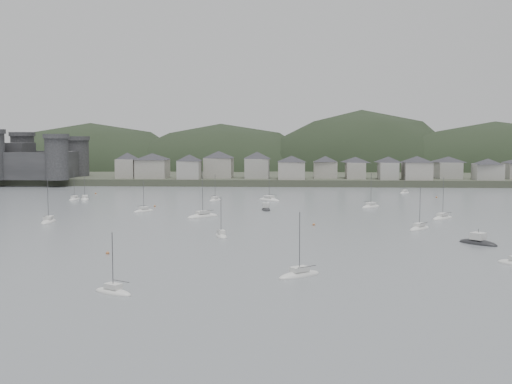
{
  "coord_description": "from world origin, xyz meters",
  "views": [
    {
      "loc": [
        10.39,
        -105.7,
        21.59
      ],
      "look_at": [
        0.0,
        75.0,
        6.0
      ],
      "focal_mm": 44.81,
      "sensor_mm": 36.0,
      "label": 1
    }
  ],
  "objects": [
    {
      "name": "far_shore_land",
      "position": [
        0.0,
        295.0,
        1.5
      ],
      "size": [
        900.0,
        250.0,
        3.0
      ],
      "primitive_type": "cube",
      "color": "#383D2D",
      "rests_on": "ground"
    },
    {
      "name": "mooring_buoys",
      "position": [
        -0.91,
        60.85,
        0.15
      ],
      "size": [
        157.31,
        155.08,
        0.7
      ],
      "color": "#B66C3C",
      "rests_on": "ground"
    },
    {
      "name": "waterfront_town",
      "position": [
        50.59,
        183.34,
        8.66
      ],
      "size": [
        451.48,
        28.46,
        12.92
      ],
      "color": "#9C998F",
      "rests_on": "far_shore_land"
    },
    {
      "name": "moored_fleet",
      "position": [
        -7.56,
        58.35,
        0.18
      ],
      "size": [
        258.54,
        168.22,
        13.52
      ],
      "color": "silver",
      "rests_on": "ground"
    },
    {
      "name": "castle",
      "position": [
        -120.0,
        179.8,
        10.96
      ],
      "size": [
        66.0,
        43.0,
        20.0
      ],
      "color": "#2F2F31",
      "rests_on": "far_shore_land"
    },
    {
      "name": "sailboat_lead",
      "position": [
        -32.76,
        76.32,
        0.18
      ],
      "size": [
        6.2,
        6.97,
        9.74
      ],
      "rotation": [
        0.0,
        0.0,
        2.47
      ],
      "color": "silver",
      "rests_on": "ground"
    },
    {
      "name": "ground",
      "position": [
        0.0,
        0.0,
        0.0
      ],
      "size": [
        900.0,
        900.0,
        0.0
      ],
      "primitive_type": "plane",
      "color": "slate",
      "rests_on": "ground"
    },
    {
      "name": "motor_launch_far",
      "position": [
        2.54,
        82.29,
        0.3
      ],
      "size": [
        3.49,
        7.11,
        3.65
      ],
      "rotation": [
        0.0,
        0.0,
        3.3
      ],
      "color": "black",
      "rests_on": "ground"
    },
    {
      "name": "forested_ridge",
      "position": [
        4.83,
        269.4,
        -11.28
      ],
      "size": [
        851.55,
        103.94,
        102.57
      ],
      "color": "black",
      "rests_on": "ground"
    },
    {
      "name": "motor_launch_near",
      "position": [
        48.0,
        24.48,
        0.29
      ],
      "size": [
        8.01,
        8.24,
        4.01
      ],
      "rotation": [
        0.0,
        0.0,
        0.76
      ],
      "color": "black",
      "rests_on": "ground"
    }
  ]
}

